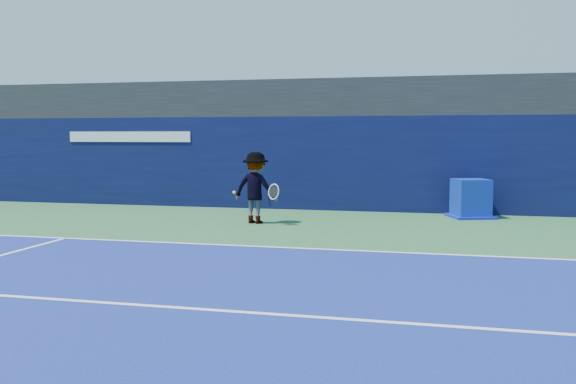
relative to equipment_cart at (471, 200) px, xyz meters
name	(u,v)px	position (x,y,z in m)	size (l,w,h in m)	color
ground	(226,277)	(-4.29, -9.26, -0.51)	(80.00, 80.00, 0.00)	#2B6135
baseline	(273,247)	(-4.29, -6.26, -0.50)	(24.00, 0.10, 0.01)	white
service_line	(178,308)	(-4.29, -11.26, -0.50)	(24.00, 0.10, 0.01)	white
stadium_band	(339,100)	(-4.29, 2.24, 3.09)	(36.00, 3.00, 1.20)	black
back_wall_assembly	(333,163)	(-4.29, 1.24, 0.99)	(36.00, 1.03, 3.00)	#090E36
equipment_cart	(471,200)	(0.00, 0.00, 0.00)	(1.50, 1.50, 1.13)	#0B229D
tennis_player	(256,188)	(-5.75, -2.65, 0.46)	(1.44, 0.91, 1.94)	white
tennis_ball	(234,192)	(-5.87, -4.13, 0.46)	(0.08, 0.08, 0.08)	#CCD918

